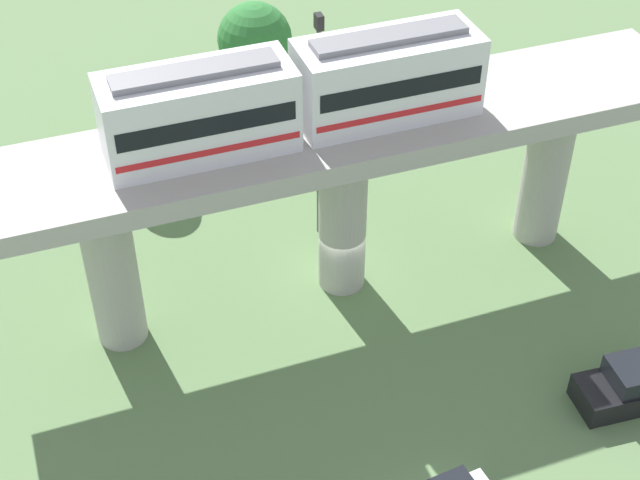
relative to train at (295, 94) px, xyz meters
name	(u,v)px	position (x,y,z in m)	size (l,w,h in m)	color
ground_plane	(341,281)	(0.00, 1.85, -9.35)	(120.00, 120.00, 0.00)	#5B7A4C
viaduct	(344,165)	(0.00, 1.85, -3.47)	(5.20, 28.00, 7.82)	#A8A59E
train	(295,94)	(0.00, 0.00, 0.00)	(2.64, 13.55, 3.24)	silver
parked_car_black	(635,385)	(9.56, 9.50, -8.61)	(2.12, 4.33, 1.76)	black
tree_near_viaduct	(134,106)	(-10.32, -4.30, -5.57)	(2.71, 2.71, 5.18)	brown
tree_mid_lot	(255,40)	(-13.80, 2.49, -5.23)	(3.71, 3.71, 5.99)	brown
signal_post	(319,121)	(-3.40, 2.10, -3.61)	(0.44, 0.28, 10.42)	#4C4C51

